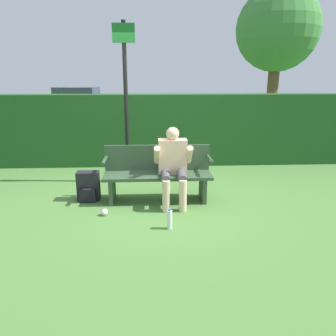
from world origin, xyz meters
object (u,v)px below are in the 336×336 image
person_seated (173,163)px  backpack (88,187)px  park_bench (158,173)px  signpost (126,95)px  tree (277,30)px  water_bottle (170,219)px  parked_car (77,101)px

person_seated → backpack: 1.35m
park_bench → signpost: (-0.51, 0.88, 1.11)m
backpack → tree: tree is taller
person_seated → signpost: signpost is taller
signpost → backpack: bearing=-122.5°
signpost → water_bottle: bearing=-71.6°
park_bench → water_bottle: bearing=-83.0°
park_bench → parked_car: bearing=107.2°
backpack → parked_car: (-2.79, 12.37, 0.41)m
park_bench → parked_car: size_ratio=0.37×
tree → signpost: bearing=-129.9°
park_bench → water_bottle: size_ratio=6.13×
backpack → signpost: signpost is taller
person_seated → backpack: person_seated is taller
water_bottle → parked_car: 14.00m
person_seated → backpack: bearing=173.6°
water_bottle → signpost: bearing=108.4°
tree → water_bottle: bearing=-117.8°
park_bench → water_bottle: 1.08m
backpack → parked_car: size_ratio=0.10×
parked_car → backpack: bearing=-72.0°
water_bottle → tree: (3.81, 7.23, 3.09)m
person_seated → water_bottle: bearing=-96.2°
backpack → water_bottle: 1.58m
water_bottle → backpack: bearing=138.5°
water_bottle → parked_car: size_ratio=0.06×
person_seated → water_bottle: person_seated is taller
backpack → water_bottle: backpack is taller
person_seated → tree: tree is taller
person_seated → tree: bearing=59.6°
backpack → water_bottle: (1.18, -1.05, -0.09)m
park_bench → person_seated: person_seated is taller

